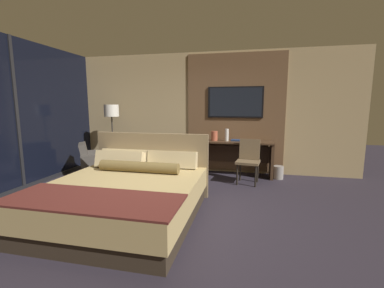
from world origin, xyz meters
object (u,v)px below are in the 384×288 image
Objects in this scene: floor_lamp at (112,116)px; waste_bin at (278,172)px; desk at (233,152)px; vase_tall at (227,135)px; desk_chair at (249,157)px; armchair_by_window at (98,165)px; vase_short at (214,136)px; bed at (126,195)px; book at (236,140)px; tv at (235,102)px.

floor_lamp is 4.03m from waste_bin.
vase_tall is at bearing -158.25° from desk.
desk_chair is 3.34× the size of vase_tall.
vase_tall is (2.72, 0.15, -0.41)m from floor_lamp.
vase_short is (2.54, 0.68, 0.64)m from armchair_by_window.
bed is at bearing -133.48° from waste_bin.
armchair_by_window is at bearing -166.04° from desk.
desk_chair is 0.56× the size of floor_lamp.
waste_bin is (2.33, 2.46, -0.18)m from bed.
armchair_by_window is 4.52× the size of book.
book is (-0.28, 0.49, 0.27)m from desk_chair.
desk_chair is at bearing 50.25° from bed.
book is (0.21, 0.03, -0.12)m from vase_tall.
tv reaches higher than vase_short.
vase_tall is at bearing 3.24° from floor_lamp.
floor_lamp reaches higher than waste_bin.
vase_tall is (-0.16, -0.29, -0.72)m from tv.
floor_lamp is 7.56× the size of vase_short.
tv reaches higher than floor_lamp.
floor_lamp is at bearing -177.32° from desk_chair.
bed reaches higher than desk_chair.
tv is at bearing 33.49° from vase_short.
desk is 8.15× the size of vase_short.
bed is 2.44m from armchair_by_window.
floor_lamp is (0.10, 0.52, 1.07)m from armchair_by_window.
vase_short is at bearing 178.20° from waste_bin.
armchair_by_window is (-2.97, -0.74, -0.27)m from desk.
vase_tall is at bearing 177.74° from waste_bin.
floor_lamp reaches higher than desk_chair.
desk_chair is at bearing -121.38° from armchair_by_window.
vase_tall reaches higher than waste_bin.
vase_short is (-0.77, 0.46, 0.36)m from desk_chair.
vase_short is at bearing -110.14° from armchair_by_window.
floor_lamp is at bearing -175.70° from desk.
floor_lamp is 2.98m from book.
waste_bin is at bearing -4.63° from book.
floor_lamp is (-2.87, -0.44, -0.32)m from tv.
vase_tall is (-0.16, -0.06, 0.39)m from desk.
tv is 1.83m from waste_bin.
desk_chair is at bearing -5.53° from floor_lamp.
bed is at bearing -117.88° from desk.
bed is 2.94m from book.
vase_tall reaches higher than vase_short.
tv is at bearing 64.05° from bed.
waste_bin is at bearing 1.63° from floor_lamp.
book reaches higher than waste_bin.
waste_bin is at bearing -18.70° from tv.
bed is 1.30× the size of desk.
tv is 0.88m from book.
floor_lamp reaches higher than desk.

